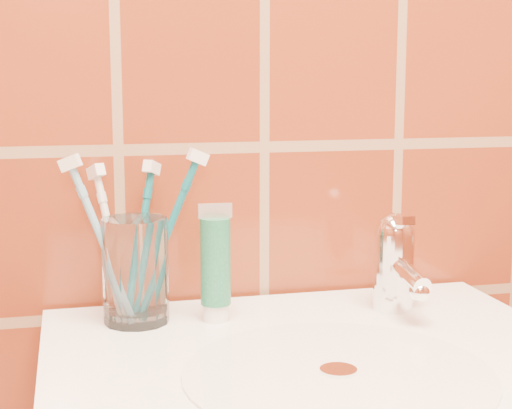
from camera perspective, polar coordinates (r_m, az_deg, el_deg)
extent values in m
cylinder|color=silver|center=(0.77, 6.01, -12.06)|extent=(0.30, 0.30, 0.00)
cylinder|color=white|center=(0.77, 6.01, -11.93)|extent=(0.04, 0.04, 0.00)
cylinder|color=white|center=(0.91, -8.74, -4.77)|extent=(0.10, 0.10, 0.12)
cylinder|color=white|center=(0.92, -2.93, -7.82)|extent=(0.03, 0.03, 0.02)
cylinder|color=#176240|center=(0.90, -2.96, -4.14)|extent=(0.03, 0.03, 0.10)
cube|color=beige|center=(0.89, -2.99, -0.46)|extent=(0.04, 0.00, 0.02)
cylinder|color=white|center=(0.97, 9.97, -4.80)|extent=(0.05, 0.05, 0.09)
sphere|color=white|center=(0.96, 10.05, -2.04)|extent=(0.05, 0.05, 0.05)
cylinder|color=white|center=(0.93, 10.92, -4.91)|extent=(0.02, 0.09, 0.03)
cube|color=white|center=(0.94, 10.38, -1.11)|extent=(0.02, 0.06, 0.01)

